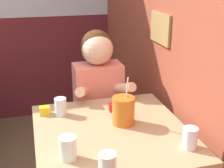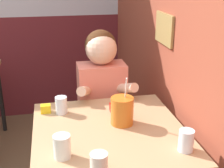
{
  "view_description": "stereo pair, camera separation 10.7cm",
  "coord_description": "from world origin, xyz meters",
  "views": [
    {
      "loc": [
        0.29,
        -1.07,
        1.57
      ],
      "look_at": [
        0.73,
        0.55,
        0.95
      ],
      "focal_mm": 50.0,
      "sensor_mm": 36.0,
      "label": 1
    },
    {
      "loc": [
        0.4,
        -1.1,
        1.57
      ],
      "look_at": [
        0.73,
        0.55,
        0.95
      ],
      "focal_mm": 50.0,
      "sensor_mm": 36.0,
      "label": 2
    }
  ],
  "objects": [
    {
      "name": "brick_wall_right",
      "position": [
        1.18,
        1.13,
        1.35
      ],
      "size": [
        0.08,
        4.26,
        2.7
      ],
      "color": "brown",
      "rests_on": "ground_plane"
    },
    {
      "name": "main_table",
      "position": [
        0.68,
        0.38,
        0.67
      ],
      "size": [
        0.82,
        0.86,
        0.75
      ],
      "color": "tan",
      "rests_on": "ground_plane"
    },
    {
      "name": "person_seated",
      "position": [
        0.74,
        0.98,
        0.64
      ],
      "size": [
        0.42,
        0.42,
        1.18
      ],
      "color": "#EA7F6B",
      "rests_on": "ground_plane"
    },
    {
      "name": "cocktail_pitcher",
      "position": [
        0.77,
        0.43,
        0.83
      ],
      "size": [
        0.13,
        0.13,
        0.28
      ],
      "color": "#C6661E",
      "rests_on": "main_table"
    },
    {
      "name": "glass_near_pitcher",
      "position": [
        1.0,
        0.1,
        0.8
      ],
      "size": [
        0.07,
        0.07,
        0.11
      ],
      "color": "silver",
      "rests_on": "main_table"
    },
    {
      "name": "glass_center",
      "position": [
        0.42,
        0.16,
        0.8
      ],
      "size": [
        0.08,
        0.08,
        0.11
      ],
      "color": "silver",
      "rests_on": "main_table"
    },
    {
      "name": "glass_far_side",
      "position": [
        0.57,
        0.01,
        0.79
      ],
      "size": [
        0.08,
        0.08,
        0.09
      ],
      "color": "silver",
      "rests_on": "main_table"
    },
    {
      "name": "glass_by_brick",
      "position": [
        0.44,
        0.64,
        0.8
      ],
      "size": [
        0.07,
        0.07,
        0.11
      ],
      "color": "silver",
      "rests_on": "main_table"
    },
    {
      "name": "condiment_ketchup",
      "position": [
        0.76,
        0.6,
        0.77
      ],
      "size": [
        0.06,
        0.04,
        0.05
      ],
      "color": "#B7140F",
      "rests_on": "main_table"
    },
    {
      "name": "condiment_mustard",
      "position": [
        0.35,
        0.66,
        0.77
      ],
      "size": [
        0.06,
        0.04,
        0.05
      ],
      "color": "yellow",
      "rests_on": "main_table"
    }
  ]
}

